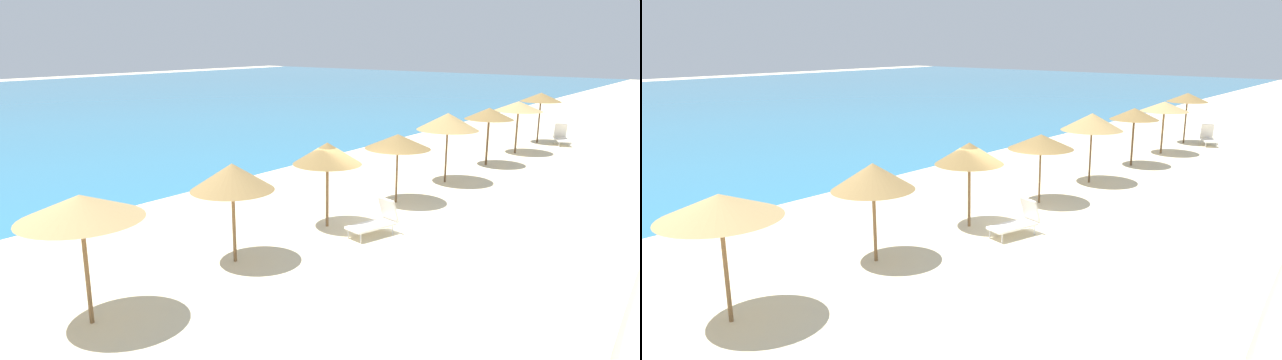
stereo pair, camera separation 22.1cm
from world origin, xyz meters
TOP-DOWN VIEW (x-y plane):
  - ground_plane at (0.00, 0.00)m, footprint 160.00×160.00m
  - beach_umbrella_2 at (-8.96, 0.79)m, footprint 2.48×2.48m
  - beach_umbrella_3 at (-4.76, 0.96)m, footprint 2.18×2.18m
  - beach_umbrella_4 at (-0.94, 0.85)m, footprint 2.13×2.13m
  - beach_umbrella_5 at (2.74, 0.57)m, footprint 2.33×2.33m
  - beach_umbrella_6 at (6.60, 0.57)m, footprint 2.48×2.48m
  - beach_umbrella_7 at (10.80, 0.56)m, footprint 2.22×2.22m
  - beach_umbrella_8 at (14.54, 0.56)m, footprint 2.40×2.40m
  - beach_umbrella_9 at (18.31, 0.68)m, footprint 2.21×2.21m
  - lounge_chair_0 at (-0.69, -0.80)m, footprint 1.71×1.05m
  - lounge_chair_2 at (18.57, -0.57)m, footprint 1.63×1.29m

SIDE VIEW (x-z plane):
  - ground_plane at x=0.00m, z-range 0.00..0.00m
  - lounge_chair_0 at x=-0.69m, z-range -0.10..0.97m
  - lounge_chair_2 at x=18.57m, z-range -0.12..1.00m
  - beach_umbrella_5 at x=2.74m, z-range 0.98..3.46m
  - beach_umbrella_3 at x=-4.76m, z-range 0.97..3.62m
  - beach_umbrella_4 at x=-0.94m, z-range 0.99..3.66m
  - beach_umbrella_7 at x=10.80m, z-range 1.06..3.73m
  - beach_umbrella_8 at x=14.54m, z-range 1.07..3.74m
  - beach_umbrella_2 at x=-8.96m, z-range 1.11..3.86m
  - beach_umbrella_6 at x=6.60m, z-range 1.08..3.92m
  - beach_umbrella_9 at x=18.31m, z-range 1.16..3.98m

